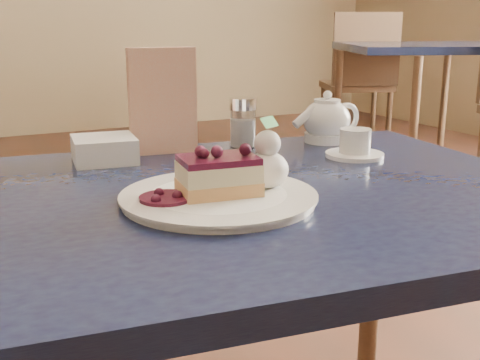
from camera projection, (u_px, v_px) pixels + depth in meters
name	position (u px, v px, depth m)	size (l,w,h in m)	color
main_table	(210.00, 238.00, 0.95)	(1.22, 0.89, 0.71)	#16213B
dessert_plate	(219.00, 198.00, 0.89)	(0.28, 0.28, 0.01)	white
cheesecake_slice	(218.00, 176.00, 0.88)	(0.12, 0.09, 0.06)	#E9A772
whipped_cream	(267.00, 169.00, 0.91)	(0.07, 0.07, 0.06)	white
berry_sauce	(166.00, 198.00, 0.85)	(0.08, 0.08, 0.01)	black
tea_set	(332.00, 126.00, 1.28)	(0.15, 0.26, 0.10)	white
menu_card	(163.00, 101.00, 1.19)	(0.13, 0.03, 0.21)	beige
sugar_shaker	(243.00, 122.00, 1.25)	(0.06, 0.06, 0.10)	white
napkin_stack	(104.00, 149.00, 1.13)	(0.11, 0.11, 0.05)	white
bg_table_far_right	(427.00, 163.00, 3.88)	(1.36, 2.01, 1.34)	#16213B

